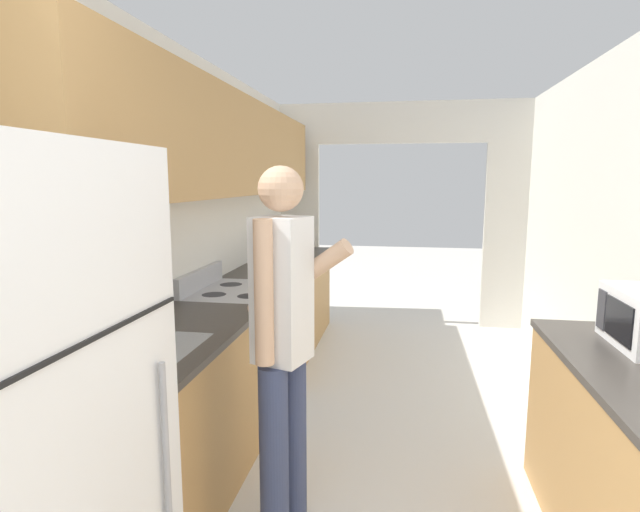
# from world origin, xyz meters

# --- Properties ---
(wall_left) EXTENTS (0.38, 7.57, 2.50)m
(wall_left) POSITION_xyz_m (-1.32, 2.46, 1.54)
(wall_left) COLOR silver
(wall_left) RESTS_ON ground_plane
(wall_far_with_doorway) EXTENTS (3.15, 0.06, 2.50)m
(wall_far_with_doorway) POSITION_xyz_m (0.00, 5.20, 1.46)
(wall_far_with_doorway) COLOR silver
(wall_far_with_doorway) RESTS_ON ground_plane
(counter_left) EXTENTS (0.62, 4.07, 0.89)m
(counter_left) POSITION_xyz_m (-1.08, 3.10, 0.44)
(counter_left) COLOR #B2844C
(counter_left) RESTS_ON ground_plane
(refrigerator) EXTENTS (0.71, 0.76, 1.75)m
(refrigerator) POSITION_xyz_m (-1.03, 0.61, 0.87)
(refrigerator) COLOR white
(refrigerator) RESTS_ON ground_plane
(range_oven) EXTENTS (0.66, 0.76, 1.03)m
(range_oven) POSITION_xyz_m (-1.07, 2.75, 0.45)
(range_oven) COLOR #B7B7BC
(range_oven) RESTS_ON ground_plane
(person) EXTENTS (0.54, 0.44, 1.71)m
(person) POSITION_xyz_m (-0.46, 1.54, 0.92)
(person) COLOR #384266
(person) RESTS_ON ground_plane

